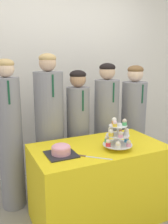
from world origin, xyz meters
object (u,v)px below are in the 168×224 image
cake_knife (87,156)px  cupcake_stand (117,135)px  student_3 (106,129)px  student_2 (78,135)px  round_cake (61,150)px  student_4 (133,126)px  student_1 (50,133)px  student_0 (10,139)px

cake_knife → cupcake_stand: bearing=50.1°
cake_knife → student_3: bearing=92.0°
cake_knife → student_3: student_3 is taller
student_2 → round_cake: bearing=-124.8°
round_cake → student_4: bearing=27.1°
student_1 → round_cake: bearing=-98.3°
cake_knife → student_1: student_1 is taller
student_4 → cupcake_stand: bearing=-135.0°
student_4 → student_2: bearing=-180.0°
student_1 → student_3: student_1 is taller
student_2 → student_3: 0.37m
student_2 → student_3: bearing=0.0°
cake_knife → student_2: 0.77m
student_3 → student_0: bearing=-180.0°
student_3 → student_4: student_3 is taller
round_cake → student_0: bearing=118.2°
cupcake_stand → round_cake: bearing=171.1°
student_1 → cake_knife: bearing=-83.0°
student_3 → round_cake: bearing=-142.5°
cake_knife → student_3: size_ratio=0.17×
cake_knife → student_4: (1.01, 0.73, -0.05)m
student_1 → student_3: size_ratio=1.07×
cake_knife → student_0: 0.89m
student_0 → student_4: 1.51m
round_cake → student_1: size_ratio=0.15×
student_1 → student_4: (1.10, -0.00, -0.06)m
student_0 → student_1: size_ratio=0.97×
cake_knife → student_2: bearing=113.4°
cake_knife → round_cake: bearing=-173.4°
student_0 → student_4: size_ratio=1.05×
student_0 → student_2: (0.75, -0.00, -0.06)m
cake_knife → student_1: bearing=138.8°
student_0 → student_1: 0.41m
cake_knife → student_0: (-0.50, 0.73, -0.00)m
cupcake_stand → student_3: 0.76m
student_0 → student_2: student_0 is taller
round_cake → student_3: (0.79, 0.61, -0.08)m
student_3 → student_1: bearing=180.0°
student_2 → student_4: size_ratio=0.97×
cake_knife → student_4: size_ratio=0.17×
student_2 → student_3: (0.37, 0.00, 0.02)m
student_1 → student_4: size_ratio=1.09×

